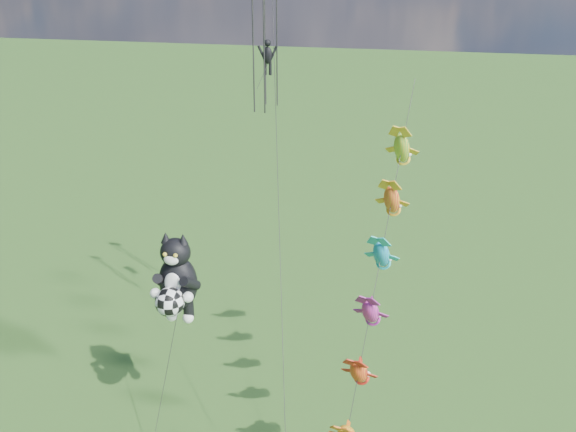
# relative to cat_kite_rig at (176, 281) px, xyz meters

# --- Properties ---
(ground) EXTENTS (300.00, 300.00, 0.00)m
(ground) POSITION_rel_cat_kite_rig_xyz_m (-4.37, -1.31, -9.20)
(ground) COLOR #184210
(cat_kite_rig) EXTENTS (2.44, 4.07, 11.72)m
(cat_kite_rig) POSITION_rel_cat_kite_rig_xyz_m (0.00, 0.00, 0.00)
(cat_kite_rig) COLOR #4F3B28
(cat_kite_rig) RESTS_ON ground
(fish_windsock_rig) EXTENTS (2.45, 15.84, 18.48)m
(fish_windsock_rig) POSITION_rel_cat_kite_rig_xyz_m (9.89, -0.30, 1.17)
(fish_windsock_rig) COLOR #4F3B28
(fish_windsock_rig) RESTS_ON ground
(parafoil_rig) EXTENTS (5.32, 16.94, 24.50)m
(parafoil_rig) POSITION_rel_cat_kite_rig_xyz_m (3.11, 6.92, 10.37)
(parafoil_rig) COLOR #4F3B28
(parafoil_rig) RESTS_ON ground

